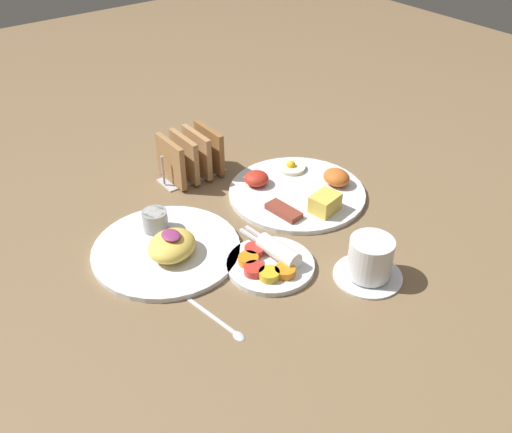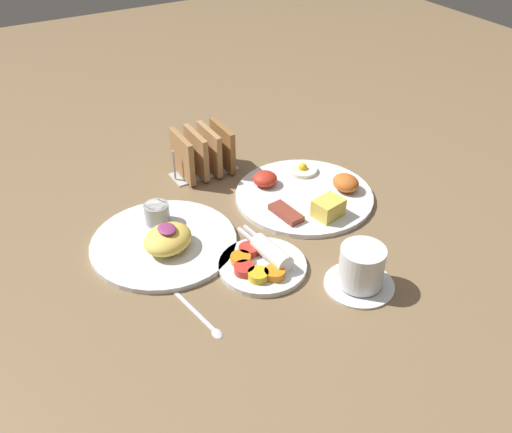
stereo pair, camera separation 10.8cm
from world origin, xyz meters
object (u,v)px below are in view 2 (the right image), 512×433
(toast_rack, at_px, (203,153))
(coffee_cup, at_px, (361,269))
(plate_breakfast, at_px, (306,194))
(plate_condiments, at_px, (262,263))
(plate_foreground, at_px, (164,239))

(toast_rack, xyz_separation_m, coffee_cup, (0.47, 0.06, -0.01))
(plate_breakfast, xyz_separation_m, coffee_cup, (0.27, -0.07, 0.03))
(coffee_cup, bearing_deg, plate_condiments, -135.60)
(plate_foreground, bearing_deg, toast_rack, 138.27)
(plate_condiments, height_order, toast_rack, toast_rack)
(plate_breakfast, xyz_separation_m, toast_rack, (-0.20, -0.14, 0.04))
(plate_foreground, bearing_deg, plate_breakfast, 89.91)
(toast_rack, bearing_deg, coffee_cup, 7.67)
(toast_rack, distance_m, coffee_cup, 0.47)
(plate_foreground, height_order, toast_rack, toast_rack)
(plate_breakfast, bearing_deg, coffee_cup, -15.52)
(plate_foreground, relative_size, toast_rack, 1.83)
(plate_foreground, xyz_separation_m, coffee_cup, (0.27, 0.24, 0.02))
(plate_condiments, relative_size, plate_foreground, 0.64)
(plate_foreground, distance_m, toast_rack, 0.27)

